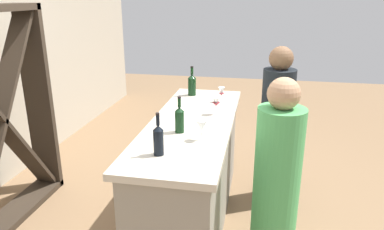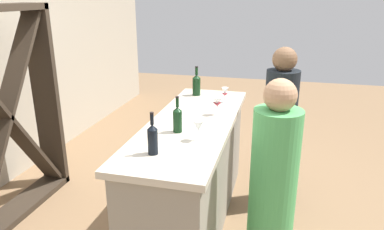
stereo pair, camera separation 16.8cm
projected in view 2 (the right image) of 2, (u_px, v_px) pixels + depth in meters
name	position (u px, v px, depth m)	size (l,w,h in m)	color
ground_plane	(192.00, 219.00, 3.36)	(12.00, 12.00, 0.00)	#846647
bar_counter	(192.00, 172.00, 3.21)	(2.08, 0.68, 0.97)	gray
wine_rack	(4.00, 117.00, 3.19)	(1.28, 0.28, 1.91)	#33281E
wine_bottle_leftmost_near_black	(153.00, 138.00, 2.39)	(0.07, 0.07, 0.29)	black
wine_bottle_second_left_dark_green	(177.00, 119.00, 2.77)	(0.07, 0.07, 0.28)	black
wine_bottle_center_dark_green	(196.00, 84.00, 3.78)	(0.08, 0.08, 0.31)	black
wine_glass_near_left	(225.00, 93.00, 3.54)	(0.07, 0.07, 0.15)	white
wine_glass_near_center	(217.00, 103.00, 3.17)	(0.08, 0.08, 0.16)	white
wine_glass_near_right	(198.00, 127.00, 2.61)	(0.08, 0.08, 0.15)	white
person_left_guest	(273.00, 185.00, 2.60)	(0.37, 0.37, 1.47)	#4CA559
person_center_guest	(279.00, 133.00, 3.43)	(0.31, 0.31, 1.55)	black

